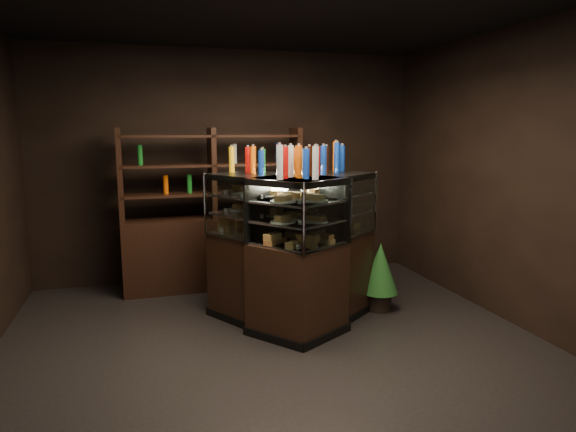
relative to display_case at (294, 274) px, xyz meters
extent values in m
plane|color=black|center=(-0.34, -0.62, -0.51)|extent=(5.00, 5.00, 0.00)
cube|color=black|center=(-0.34, 1.88, 0.99)|extent=(5.00, 0.02, 3.00)
cube|color=black|center=(-0.34, -3.12, 0.99)|extent=(5.00, 0.02, 3.00)
cube|color=black|center=(2.16, -0.62, 0.99)|extent=(0.02, 5.00, 3.00)
cube|color=black|center=(-0.34, -0.62, 2.49)|extent=(5.00, 5.00, 0.02)
cube|color=black|center=(0.19, -0.03, -0.06)|extent=(1.50, 1.39, 0.90)
cube|color=black|center=(0.19, -0.03, -0.47)|extent=(1.55, 1.43, 0.08)
cube|color=black|center=(0.19, -0.03, 0.99)|extent=(1.50, 1.39, 0.06)
cube|color=silver|center=(0.19, -0.03, 0.39)|extent=(1.43, 1.31, 0.02)
cube|color=silver|center=(0.19, -0.03, 0.61)|extent=(1.43, 1.31, 0.02)
cube|color=silver|center=(0.19, -0.03, 0.80)|extent=(1.43, 1.31, 0.02)
cube|color=white|center=(0.41, -0.31, 0.70)|extent=(1.08, 0.86, 0.63)
cylinder|color=silver|center=(0.95, 0.12, 0.70)|extent=(0.03, 0.03, 0.65)
cylinder|color=silver|center=(-0.13, -0.73, 0.70)|extent=(0.03, 0.03, 0.65)
cube|color=black|center=(-0.19, 0.04, -0.06)|extent=(1.30, 1.53, 0.90)
cube|color=black|center=(-0.19, 0.04, -0.47)|extent=(1.34, 1.57, 0.08)
cube|color=black|center=(-0.19, 0.04, 0.99)|extent=(1.30, 1.53, 0.06)
cube|color=silver|center=(-0.19, 0.04, 0.39)|extent=(1.22, 1.45, 0.02)
cube|color=silver|center=(-0.19, 0.04, 0.61)|extent=(1.22, 1.45, 0.02)
cube|color=silver|center=(-0.19, 0.04, 0.80)|extent=(1.22, 1.45, 0.02)
cube|color=white|center=(-0.50, -0.15, 0.70)|extent=(0.72, 1.18, 0.63)
cylinder|color=silver|center=(-0.13, -0.73, 0.70)|extent=(0.03, 0.03, 0.65)
cylinder|color=silver|center=(-0.84, 0.45, 0.70)|extent=(0.03, 0.03, 0.65)
cube|color=#DEA54F|center=(-0.24, -0.42, 0.43)|extent=(0.20, 0.18, 0.06)
cube|color=#DEA54F|center=(0.06, -0.18, 0.43)|extent=(0.20, 0.18, 0.06)
cube|color=#DEA54F|center=(0.37, 0.06, 0.43)|extent=(0.20, 0.18, 0.06)
cube|color=#DEA54F|center=(0.67, 0.30, 0.43)|extent=(0.20, 0.18, 0.06)
cylinder|color=white|center=(-0.21, -0.36, 0.62)|extent=(0.24, 0.24, 0.02)
cube|color=#DEA54F|center=(-0.21, -0.36, 0.66)|extent=(0.19, 0.17, 0.05)
cylinder|color=white|center=(-0.01, -0.19, 0.62)|extent=(0.24, 0.24, 0.02)
cube|color=#DEA54F|center=(-0.01, -0.19, 0.66)|extent=(0.19, 0.17, 0.05)
cylinder|color=white|center=(0.19, -0.03, 0.62)|extent=(0.24, 0.24, 0.02)
cube|color=#DEA54F|center=(0.19, -0.03, 0.66)|extent=(0.19, 0.17, 0.05)
cylinder|color=white|center=(0.40, 0.13, 0.62)|extent=(0.24, 0.24, 0.02)
cube|color=#DEA54F|center=(0.40, 0.13, 0.66)|extent=(0.19, 0.17, 0.05)
cylinder|color=white|center=(0.60, 0.29, 0.62)|extent=(0.24, 0.24, 0.02)
cube|color=#DEA54F|center=(0.60, 0.29, 0.66)|extent=(0.19, 0.17, 0.05)
cylinder|color=white|center=(-0.21, -0.36, 0.81)|extent=(0.24, 0.24, 0.02)
cube|color=#DEA54F|center=(-0.21, -0.36, 0.85)|extent=(0.19, 0.17, 0.05)
cylinder|color=white|center=(-0.01, -0.19, 0.81)|extent=(0.24, 0.24, 0.02)
cube|color=#DEA54F|center=(-0.01, -0.19, 0.85)|extent=(0.19, 0.17, 0.05)
cylinder|color=white|center=(0.19, -0.03, 0.81)|extent=(0.24, 0.24, 0.02)
cube|color=#DEA54F|center=(0.19, -0.03, 0.85)|extent=(0.19, 0.17, 0.05)
cylinder|color=white|center=(0.40, 0.13, 0.81)|extent=(0.24, 0.24, 0.02)
cube|color=#DEA54F|center=(0.40, 0.13, 0.85)|extent=(0.19, 0.17, 0.05)
cylinder|color=white|center=(0.60, 0.29, 0.81)|extent=(0.24, 0.24, 0.02)
cube|color=#DEA54F|center=(0.60, 0.29, 0.85)|extent=(0.19, 0.17, 0.05)
cube|color=#DEA54F|center=(-0.52, 0.51, 0.43)|extent=(0.17, 0.20, 0.06)
cube|color=#DEA54F|center=(-0.32, 0.18, 0.43)|extent=(0.17, 0.20, 0.06)
cube|color=#DEA54F|center=(-0.12, -0.15, 0.43)|extent=(0.17, 0.20, 0.06)
cube|color=#DEA54F|center=(0.08, -0.47, 0.43)|extent=(0.17, 0.20, 0.06)
cylinder|color=white|center=(-0.46, 0.48, 0.62)|extent=(0.24, 0.24, 0.02)
cube|color=#DEA54F|center=(-0.46, 0.48, 0.66)|extent=(0.16, 0.19, 0.05)
cylinder|color=white|center=(-0.33, 0.26, 0.62)|extent=(0.24, 0.24, 0.02)
cube|color=#DEA54F|center=(-0.33, 0.26, 0.66)|extent=(0.16, 0.19, 0.05)
cylinder|color=white|center=(-0.19, 0.04, 0.62)|extent=(0.24, 0.24, 0.02)
cube|color=#DEA54F|center=(-0.19, 0.04, 0.66)|extent=(0.16, 0.19, 0.05)
cylinder|color=white|center=(-0.06, -0.19, 0.62)|extent=(0.24, 0.24, 0.02)
cube|color=#DEA54F|center=(-0.06, -0.19, 0.66)|extent=(0.16, 0.19, 0.05)
cylinder|color=white|center=(0.08, -0.41, 0.62)|extent=(0.24, 0.24, 0.02)
cube|color=#DEA54F|center=(0.08, -0.41, 0.66)|extent=(0.16, 0.19, 0.05)
cylinder|color=white|center=(-0.46, 0.48, 0.81)|extent=(0.24, 0.24, 0.02)
cube|color=#DEA54F|center=(-0.46, 0.48, 0.85)|extent=(0.16, 0.19, 0.05)
cylinder|color=white|center=(-0.33, 0.26, 0.81)|extent=(0.24, 0.24, 0.02)
cube|color=#DEA54F|center=(-0.33, 0.26, 0.85)|extent=(0.16, 0.19, 0.05)
cylinder|color=white|center=(-0.19, 0.04, 0.81)|extent=(0.24, 0.24, 0.02)
cube|color=#DEA54F|center=(-0.19, 0.04, 0.85)|extent=(0.16, 0.19, 0.05)
cylinder|color=white|center=(-0.06, -0.19, 0.81)|extent=(0.24, 0.24, 0.02)
cube|color=#DEA54F|center=(-0.06, -0.19, 0.85)|extent=(0.16, 0.19, 0.05)
cylinder|color=white|center=(0.08, -0.41, 0.81)|extent=(0.24, 0.24, 0.02)
cube|color=#DEA54F|center=(0.08, -0.41, 0.85)|extent=(0.16, 0.19, 0.05)
cylinder|color=#147223|center=(-0.26, -0.39, 1.16)|extent=(0.06, 0.06, 0.28)
cylinder|color=silver|center=(-0.26, -0.39, 1.31)|extent=(0.03, 0.03, 0.02)
cylinder|color=silver|center=(-0.17, -0.32, 1.16)|extent=(0.06, 0.06, 0.28)
cylinder|color=silver|center=(-0.17, -0.32, 1.31)|extent=(0.03, 0.03, 0.02)
cylinder|color=#B20C0A|center=(-0.08, -0.25, 1.16)|extent=(0.06, 0.06, 0.28)
cylinder|color=silver|center=(-0.08, -0.25, 1.31)|extent=(0.03, 0.03, 0.02)
cylinder|color=#D8590A|center=(0.01, -0.18, 1.16)|extent=(0.06, 0.06, 0.28)
cylinder|color=silver|center=(0.01, -0.18, 1.31)|extent=(0.03, 0.03, 0.02)
cylinder|color=black|center=(0.10, -0.10, 1.16)|extent=(0.06, 0.06, 0.28)
cylinder|color=silver|center=(0.10, -0.10, 1.31)|extent=(0.03, 0.03, 0.02)
cylinder|color=yellow|center=(0.19, -0.03, 1.16)|extent=(0.06, 0.06, 0.28)
cylinder|color=silver|center=(0.19, -0.03, 1.31)|extent=(0.03, 0.03, 0.02)
cylinder|color=#0F38B2|center=(0.29, 0.04, 1.16)|extent=(0.06, 0.06, 0.28)
cylinder|color=silver|center=(0.29, 0.04, 1.31)|extent=(0.03, 0.03, 0.02)
cylinder|color=#147223|center=(0.38, 0.11, 1.16)|extent=(0.06, 0.06, 0.28)
cylinder|color=silver|center=(0.38, 0.11, 1.31)|extent=(0.03, 0.03, 0.02)
cylinder|color=silver|center=(0.47, 0.18, 1.16)|extent=(0.06, 0.06, 0.28)
cylinder|color=silver|center=(0.47, 0.18, 1.31)|extent=(0.03, 0.03, 0.02)
cylinder|color=#B20C0A|center=(0.56, 0.25, 1.16)|extent=(0.06, 0.06, 0.28)
cylinder|color=silver|center=(0.56, 0.25, 1.31)|extent=(0.03, 0.03, 0.02)
cylinder|color=#D8590A|center=(0.65, 0.32, 1.16)|extent=(0.06, 0.06, 0.28)
cylinder|color=silver|center=(0.65, 0.32, 1.31)|extent=(0.03, 0.03, 0.02)
cylinder|color=#147223|center=(-0.49, 0.53, 1.16)|extent=(0.06, 0.06, 0.28)
cylinder|color=silver|center=(-0.49, 0.53, 1.31)|extent=(0.03, 0.03, 0.02)
cylinder|color=silver|center=(-0.43, 0.43, 1.16)|extent=(0.06, 0.06, 0.28)
cylinder|color=silver|center=(-0.43, 0.43, 1.31)|extent=(0.03, 0.03, 0.02)
cylinder|color=#B20C0A|center=(-0.37, 0.33, 1.16)|extent=(0.06, 0.06, 0.28)
cylinder|color=silver|center=(-0.37, 0.33, 1.31)|extent=(0.03, 0.03, 0.02)
cylinder|color=#D8590A|center=(-0.31, 0.23, 1.16)|extent=(0.06, 0.06, 0.28)
cylinder|color=silver|center=(-0.31, 0.23, 1.31)|extent=(0.03, 0.03, 0.02)
cylinder|color=black|center=(-0.25, 0.14, 1.16)|extent=(0.06, 0.06, 0.28)
cylinder|color=silver|center=(-0.25, 0.14, 1.31)|extent=(0.03, 0.03, 0.02)
cylinder|color=yellow|center=(-0.19, 0.04, 1.16)|extent=(0.06, 0.06, 0.28)
cylinder|color=silver|center=(-0.19, 0.04, 1.31)|extent=(0.03, 0.03, 0.02)
cylinder|color=#0F38B2|center=(-0.13, -0.06, 1.16)|extent=(0.06, 0.06, 0.28)
cylinder|color=silver|center=(-0.13, -0.06, 1.31)|extent=(0.03, 0.03, 0.02)
cylinder|color=#147223|center=(-0.07, -0.16, 1.16)|extent=(0.06, 0.06, 0.28)
cylinder|color=silver|center=(-0.07, -0.16, 1.31)|extent=(0.03, 0.03, 0.02)
cylinder|color=silver|center=(-0.01, -0.26, 1.16)|extent=(0.06, 0.06, 0.28)
cylinder|color=silver|center=(-0.01, -0.26, 1.31)|extent=(0.03, 0.03, 0.02)
cylinder|color=#B20C0A|center=(0.04, -0.36, 1.16)|extent=(0.06, 0.06, 0.28)
cylinder|color=silver|center=(0.04, -0.36, 1.31)|extent=(0.03, 0.03, 0.02)
cylinder|color=#D8590A|center=(0.10, -0.46, 1.16)|extent=(0.06, 0.06, 0.28)
cylinder|color=silver|center=(0.10, -0.46, 1.31)|extent=(0.03, 0.03, 0.02)
cylinder|color=black|center=(1.01, 0.10, -0.41)|extent=(0.27, 0.27, 0.20)
cone|color=#1D5418|center=(1.01, 0.10, -0.03)|extent=(0.40, 0.40, 0.56)
cone|color=#1D5418|center=(1.01, 0.10, 0.15)|extent=(0.31, 0.31, 0.39)
cube|color=black|center=(-0.63, 1.43, -0.06)|extent=(2.23, 0.48, 0.90)
cube|color=black|center=(-1.71, 1.40, 0.94)|extent=(0.07, 0.38, 1.10)
cube|color=black|center=(-0.63, 1.43, 0.94)|extent=(0.07, 0.38, 1.10)
cube|color=black|center=(0.45, 1.46, 0.94)|extent=(0.07, 0.38, 1.10)
cube|color=black|center=(-0.63, 1.43, 0.69)|extent=(2.18, 0.44, 0.03)
cube|color=black|center=(-0.63, 1.43, 1.04)|extent=(2.18, 0.44, 0.03)
cube|color=black|center=(-0.63, 1.43, 1.39)|extent=(2.18, 0.44, 0.03)
cylinder|color=#147223|center=(-1.47, 1.41, 0.81)|extent=(0.06, 0.06, 0.22)
cylinder|color=silver|center=(-1.19, 1.42, 0.81)|extent=(0.06, 0.06, 0.22)
cylinder|color=#B20C0A|center=(-0.91, 1.42, 0.81)|extent=(0.06, 0.06, 0.22)
cylinder|color=#D8590A|center=(-0.63, 1.43, 0.81)|extent=(0.06, 0.06, 0.22)
cylinder|color=black|center=(-0.35, 1.44, 0.81)|extent=(0.06, 0.06, 0.22)
cylinder|color=yellow|center=(-0.07, 1.45, 0.81)|extent=(0.06, 0.06, 0.22)
cylinder|color=#0F38B2|center=(0.21, 1.45, 0.81)|extent=(0.06, 0.06, 0.22)
camera|label=1|loc=(-1.44, -4.88, 1.47)|focal=32.00mm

